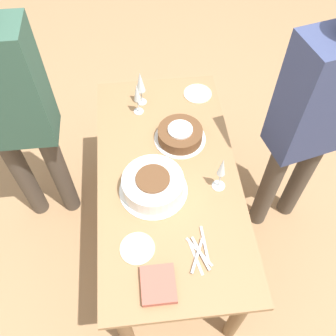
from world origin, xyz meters
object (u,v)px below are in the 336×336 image
object	(u,v)px
cake_center_white	(153,185)
cake_front_chocolate	(180,135)
person_cutting	(315,116)
person_watching	(10,109)
wine_glass_far	(140,83)
wine_glass_extra	(222,169)
wine_glass_near	(137,94)

from	to	relation	value
cake_center_white	cake_front_chocolate	xyz separation A→B (m)	(0.31, -0.17, -0.01)
person_cutting	person_watching	world-z (taller)	person_cutting
cake_center_white	wine_glass_far	xyz separation A→B (m)	(0.61, 0.01, 0.10)
wine_glass_extra	person_cutting	distance (m)	0.53
cake_center_white	person_cutting	bearing A→B (deg)	-77.08
wine_glass_extra	person_watching	xyz separation A→B (m)	(0.41, 0.99, 0.09)
wine_glass_near	wine_glass_extra	bearing A→B (deg)	-146.71
cake_center_white	wine_glass_extra	world-z (taller)	wine_glass_extra
wine_glass_far	person_watching	bearing A→B (deg)	107.84
cake_front_chocolate	wine_glass_extra	world-z (taller)	wine_glass_extra
wine_glass_extra	person_watching	size ratio (longest dim) A/B	0.14
cake_center_white	person_watching	distance (m)	0.80
wine_glass_extra	person_watching	bearing A→B (deg)	67.40
wine_glass_extra	cake_front_chocolate	bearing A→B (deg)	25.16
wine_glass_far	person_watching	distance (m)	0.69
wine_glass_extra	wine_glass_far	bearing A→B (deg)	28.44
person_cutting	person_watching	distance (m)	1.50
cake_center_white	person_cutting	size ratio (longest dim) A/B	0.21
cake_front_chocolate	wine_glass_extra	bearing A→B (deg)	-154.84
wine_glass_far	person_cutting	size ratio (longest dim) A/B	0.14
person_cutting	wine_glass_extra	bearing A→B (deg)	8.65
person_cutting	cake_center_white	bearing A→B (deg)	-0.41
cake_center_white	person_watching	bearing A→B (deg)	59.00
cake_center_white	cake_front_chocolate	distance (m)	0.36
wine_glass_far	person_watching	world-z (taller)	person_watching
person_watching	cake_center_white	bearing A→B (deg)	-30.90
cake_front_chocolate	wine_glass_extra	distance (m)	0.37
wine_glass_near	person_cutting	world-z (taller)	person_cutting
wine_glass_far	wine_glass_near	bearing A→B (deg)	162.26
wine_glass_near	wine_glass_extra	xyz separation A→B (m)	(-0.55, -0.36, 0.01)
wine_glass_near	person_cutting	size ratio (longest dim) A/B	0.13
wine_glass_far	person_cutting	bearing A→B (deg)	-117.36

